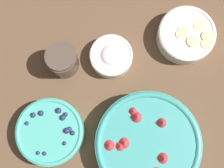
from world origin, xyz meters
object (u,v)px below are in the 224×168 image
Objects in this scene: bowl_cream at (111,56)px; jar_chocolate at (63,61)px; bowl_blueberries at (50,132)px; bowl_bananas at (186,35)px; bowl_strawberries at (147,144)px.

jar_chocolate reaches higher than bowl_cream.
bowl_blueberries is 1.50× the size of bowl_cream.
jar_chocolate reaches higher than bowl_blueberries.
bowl_cream is (0.20, 0.06, -0.00)m from bowl_bananas.
bowl_blueberries is at bearing 54.18° from bowl_cream.
bowl_bananas is at bearing -165.48° from jar_chocolate.
bowl_strawberries is 1.55× the size of bowl_blueberries.
bowl_strawberries is at bearing 113.63° from bowl_cream.
bowl_blueberries is 0.44m from bowl_bananas.
bowl_blueberries reaches higher than bowl_bananas.
bowl_blueberries is at bearing -5.04° from bowl_strawberries.
bowl_bananas reaches higher than bowl_cream.
bowl_cream is at bearing -170.84° from jar_chocolate.
bowl_blueberries reaches higher than bowl_cream.
bowl_cream is (-0.15, -0.21, -0.00)m from bowl_blueberries.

